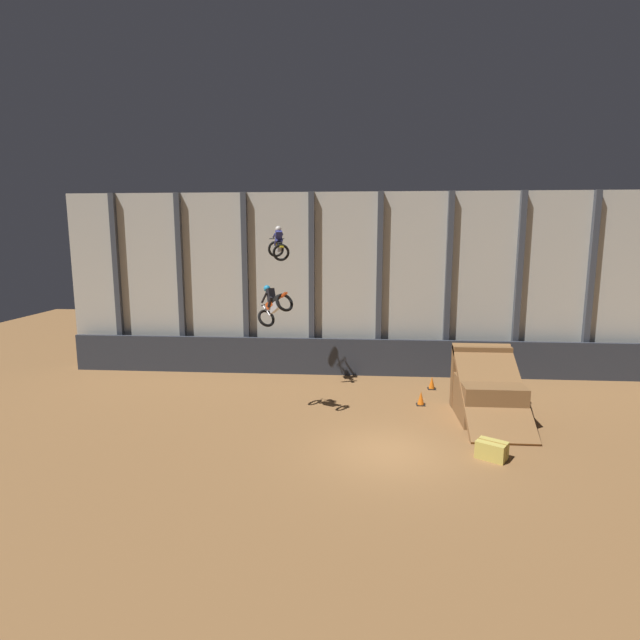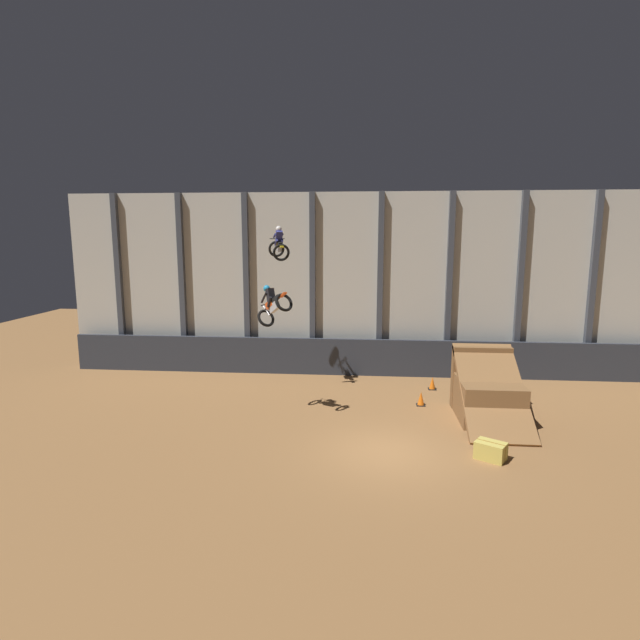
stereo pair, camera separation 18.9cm
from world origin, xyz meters
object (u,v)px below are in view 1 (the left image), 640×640
object	(u,v)px
rider_bike_right_air	(273,305)
hay_bale_trackside	(492,450)
rider_bike_left_air	(278,245)
traffic_cone_near_ramp	(432,383)
traffic_cone_arena_edge	(421,398)
dirt_ramp	(486,393)

from	to	relation	value
rider_bike_right_air	hay_bale_trackside	world-z (taller)	rider_bike_right_air
rider_bike_left_air	hay_bale_trackside	bearing A→B (deg)	-58.76
traffic_cone_near_ramp	traffic_cone_arena_edge	world-z (taller)	same
traffic_cone_near_ramp	traffic_cone_arena_edge	xyz separation A→B (m)	(-0.77, -2.27, 0.00)
traffic_cone_arena_edge	dirt_ramp	bearing A→B (deg)	-24.32
dirt_ramp	rider_bike_left_air	world-z (taller)	rider_bike_left_air
traffic_cone_arena_edge	rider_bike_right_air	bearing A→B (deg)	-164.08
traffic_cone_arena_edge	rider_bike_left_air	bearing A→B (deg)	164.60
rider_bike_right_air	traffic_cone_arena_edge	world-z (taller)	rider_bike_right_air
rider_bike_left_air	traffic_cone_near_ramp	size ratio (longest dim) A/B	3.15
dirt_ramp	traffic_cone_near_ramp	world-z (taller)	dirt_ramp
traffic_cone_near_ramp	hay_bale_trackside	distance (m)	7.26
traffic_cone_arena_edge	hay_bale_trackside	size ratio (longest dim) A/B	0.54
rider_bike_left_air	hay_bale_trackside	size ratio (longest dim) A/B	1.69
dirt_ramp	traffic_cone_arena_edge	world-z (taller)	dirt_ramp
rider_bike_left_air	traffic_cone_arena_edge	world-z (taller)	rider_bike_left_air
rider_bike_left_air	rider_bike_right_air	bearing A→B (deg)	-102.85
hay_bale_trackside	dirt_ramp	bearing A→B (deg)	78.98
rider_bike_right_air	rider_bike_left_air	bearing A→B (deg)	50.51
dirt_ramp	rider_bike_right_air	xyz separation A→B (m)	(-8.20, -0.60, 3.43)
rider_bike_right_air	traffic_cone_near_ramp	distance (m)	8.70
rider_bike_left_air	traffic_cone_arena_edge	xyz separation A→B (m)	(6.15, -1.70, -6.24)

